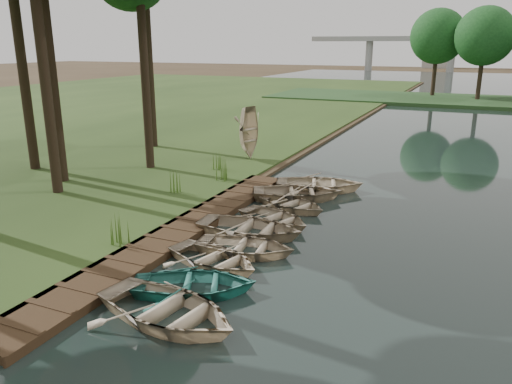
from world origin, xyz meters
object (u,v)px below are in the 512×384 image
at_px(boardwalk, 180,233).
at_px(rowboat_1, 194,282).
at_px(rowboat_0, 167,307).
at_px(rowboat_2, 214,256).
at_px(stored_rowboat, 249,153).

bearing_deg(boardwalk, rowboat_1, -52.41).
xyz_separation_m(rowboat_0, rowboat_1, (-0.15, 1.52, -0.06)).
bearing_deg(rowboat_2, rowboat_1, -153.30).
bearing_deg(rowboat_0, stored_rowboat, 27.85).
height_order(boardwalk, rowboat_2, rowboat_2).
bearing_deg(rowboat_2, rowboat_0, -156.08).
distance_m(rowboat_1, stored_rowboat, 15.73).
relative_size(boardwalk, rowboat_0, 4.04).
relative_size(boardwalk, rowboat_1, 4.72).
distance_m(boardwalk, rowboat_0, 5.83).
bearing_deg(rowboat_2, boardwalk, 68.09).
height_order(rowboat_0, rowboat_2, rowboat_0).
distance_m(rowboat_0, rowboat_2, 3.34).
relative_size(rowboat_0, rowboat_2, 1.22).
xyz_separation_m(rowboat_2, stored_rowboat, (-4.82, 13.07, 0.23)).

